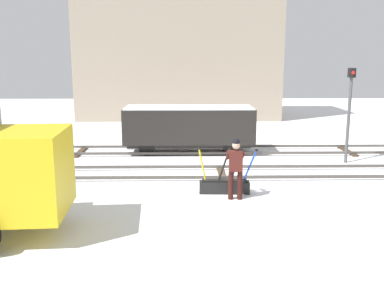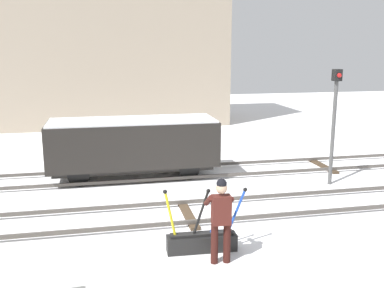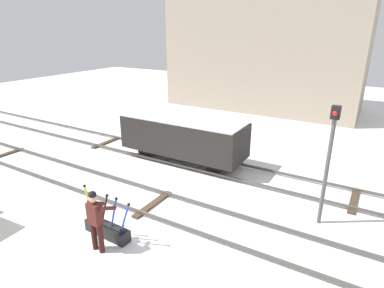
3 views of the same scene
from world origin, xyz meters
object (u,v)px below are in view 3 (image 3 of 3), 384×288
Objects in this scene: rail_worker at (96,217)px; freight_car_far_end at (183,136)px; switch_lever_frame at (107,228)px; signal_post at (329,155)px.

freight_car_far_end is at bearing 103.75° from rail_worker.
switch_lever_frame is 5.94m from freight_car_far_end.
rail_worker is at bearing -78.65° from freight_car_far_end.
rail_worker is at bearing -138.14° from signal_post.
switch_lever_frame is 0.49× the size of signal_post.
freight_car_far_end is at bearing 162.28° from signal_post.
signal_post is 0.67× the size of freight_car_far_end.
freight_car_far_end is (-1.03, 5.78, 0.94)m from switch_lever_frame.
switch_lever_frame is 1.01× the size of rail_worker.
rail_worker is 6.68m from signal_post.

